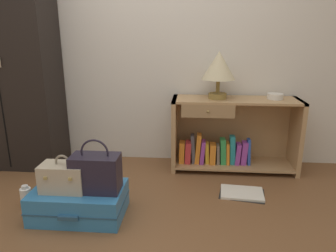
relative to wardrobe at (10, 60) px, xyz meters
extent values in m
plane|color=brown|center=(1.28, -1.20, -1.05)|extent=(9.00, 9.00, 0.00)
cube|color=silver|center=(1.28, 0.30, 0.25)|extent=(6.40, 0.10, 2.60)
cube|color=black|center=(0.00, 0.00, 0.00)|extent=(0.85, 0.45, 2.10)
cylinder|color=gray|center=(0.05, -0.24, 0.00)|extent=(0.01, 0.01, 0.09)
cube|color=tan|center=(1.57, 0.03, -0.70)|extent=(0.04, 0.37, 0.71)
cube|color=tan|center=(2.73, 0.03, -0.70)|extent=(0.04, 0.37, 0.71)
cube|color=tan|center=(2.15, 0.03, -0.36)|extent=(1.20, 0.37, 0.02)
cube|color=tan|center=(2.15, 0.03, -1.00)|extent=(1.12, 0.37, 0.02)
cube|color=tan|center=(2.15, 0.21, -0.70)|extent=(1.12, 0.01, 0.69)
cube|color=#9D7950|center=(1.88, -0.15, -0.43)|extent=(0.48, 0.02, 0.12)
sphere|color=#9E844C|center=(1.88, -0.16, -0.43)|extent=(0.02, 0.02, 0.02)
cube|color=orange|center=(1.65, 0.00, -0.88)|extent=(0.06, 0.12, 0.21)
cube|color=red|center=(1.71, 0.00, -0.88)|extent=(0.06, 0.12, 0.22)
cube|color=#4C474C|center=(1.76, 0.00, -0.84)|extent=(0.05, 0.10, 0.29)
cube|color=orange|center=(1.81, 0.00, -0.84)|extent=(0.06, 0.11, 0.30)
cube|color=purple|center=(1.85, 0.00, -0.87)|extent=(0.05, 0.13, 0.23)
cube|color=gold|center=(1.90, 0.00, -0.88)|extent=(0.04, 0.09, 0.21)
cube|color=orange|center=(1.95, 0.00, -0.89)|extent=(0.06, 0.12, 0.20)
cube|color=#726659|center=(2.00, 0.00, -0.89)|extent=(0.03, 0.12, 0.19)
cube|color=green|center=(2.05, 0.00, -0.86)|extent=(0.07, 0.10, 0.26)
cube|color=orange|center=(2.10, 0.00, -0.88)|extent=(0.04, 0.11, 0.21)
cube|color=teal|center=(2.14, 0.00, -0.84)|extent=(0.06, 0.09, 0.29)
cube|color=purple|center=(2.19, 0.00, -0.88)|extent=(0.06, 0.11, 0.21)
cube|color=purple|center=(2.25, 0.00, -0.87)|extent=(0.06, 0.09, 0.23)
cube|color=#2D51B2|center=(2.30, 0.00, -0.86)|extent=(0.04, 0.09, 0.26)
cylinder|color=olive|center=(1.98, 0.03, -0.32)|extent=(0.17, 0.17, 0.05)
cylinder|color=olive|center=(1.98, 0.03, -0.23)|extent=(0.04, 0.04, 0.13)
cone|color=beige|center=(1.98, 0.03, -0.04)|extent=(0.31, 0.31, 0.26)
cylinder|color=silver|center=(2.51, 0.05, -0.32)|extent=(0.15, 0.15, 0.05)
cube|color=teal|center=(0.94, -0.92, -0.94)|extent=(0.65, 0.41, 0.22)
cube|color=#285071|center=(0.94, -0.92, -0.94)|extent=(0.66, 0.42, 0.01)
cube|color=#285071|center=(0.94, -1.13, -0.94)|extent=(0.14, 0.02, 0.03)
cube|color=#B7A88E|center=(0.85, -0.95, -0.74)|extent=(0.32, 0.18, 0.20)
torus|color=gray|center=(0.85, -0.95, -0.62)|extent=(0.11, 0.02, 0.11)
cube|color=tan|center=(0.76, -1.04, -0.70)|extent=(0.02, 0.01, 0.02)
cube|color=tan|center=(0.94, -1.04, -0.70)|extent=(0.02, 0.01, 0.02)
cube|color=#231E2D|center=(1.08, -0.93, -0.70)|extent=(0.34, 0.19, 0.27)
torus|color=#231E2D|center=(1.08, -0.93, -0.55)|extent=(0.20, 0.01, 0.20)
cylinder|color=white|center=(0.48, -0.83, -0.98)|extent=(0.08, 0.08, 0.15)
cylinder|color=silver|center=(0.48, -0.83, -0.89)|extent=(0.05, 0.05, 0.02)
cube|color=white|center=(2.18, -0.50, -1.04)|extent=(0.37, 0.27, 0.02)
cube|color=black|center=(2.18, -0.50, -1.05)|extent=(0.40, 0.32, 0.01)
camera|label=1|loc=(1.75, -2.92, 0.24)|focal=33.79mm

